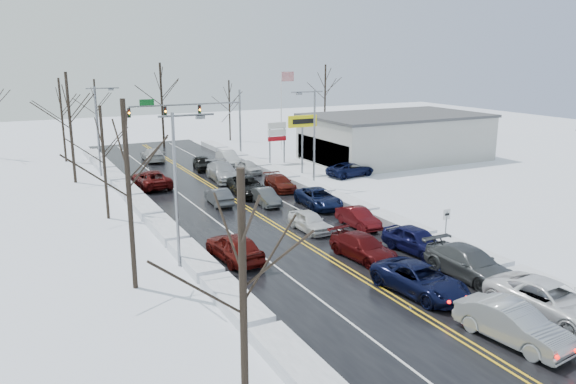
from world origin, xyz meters
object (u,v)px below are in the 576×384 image
tires_plus_sign (302,125)px  flagpole (282,104)px  dealership_building (395,137)px  traffic_signal_mast (199,113)px  oncoming_car_0 (219,204)px

tires_plus_sign → flagpole: flagpole is taller
tires_plus_sign → dealership_building: (13.48, 2.01, -2.34)m
traffic_signal_mast → dealership_building: (20.53, -9.99, -2.82)m
traffic_signal_mast → flagpole: (11.72, 2.01, 0.45)m
tires_plus_sign → flagpole: bearing=71.6°
tires_plus_sign → oncoming_car_0: bearing=-146.8°
dealership_building → flagpole: bearing=126.3°
tires_plus_sign → dealership_building: size_ratio=0.29×
dealership_building → tires_plus_sign: bearing=-171.5°
traffic_signal_mast → tires_plus_sign: 13.92m
traffic_signal_mast → flagpole: flagpole is taller
tires_plus_sign → oncoming_car_0: 15.32m
dealership_building → oncoming_car_0: (-25.60, -9.93, -2.66)m
oncoming_car_0 → tires_plus_sign: bearing=-143.5°
traffic_signal_mast → flagpole: bearing=9.7°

